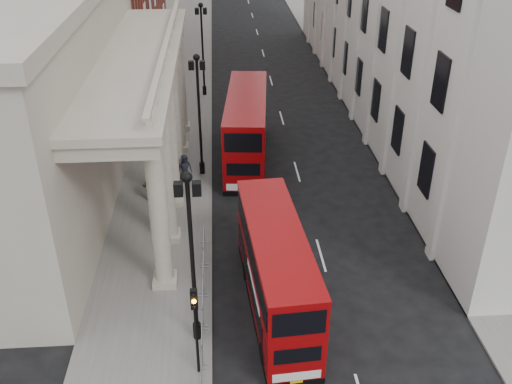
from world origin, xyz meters
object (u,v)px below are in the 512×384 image
pedestrian_b (149,187)px  pedestrian_c (185,168)px  lamp_post_south (192,249)px  lamp_post_north (202,43)px  pedestrian_a (161,180)px  bus_near (276,269)px  lamp_post_mid (199,108)px  traffic_light (195,317)px  bus_far (247,127)px

pedestrian_b → pedestrian_c: 3.25m
lamp_post_south → lamp_post_north: (0.00, 32.00, 0.00)m
pedestrian_a → pedestrian_c: bearing=12.8°
bus_near → pedestrian_a: bearing=114.3°
lamp_post_mid → lamp_post_north: size_ratio=1.00×
lamp_post_south → lamp_post_north: bearing=90.0°
lamp_post_south → bus_near: bearing=27.9°
traffic_light → pedestrian_b: 15.05m
bus_far → pedestrian_b: bearing=-133.0°
lamp_post_north → pedestrian_b: lamp_post_north is taller
lamp_post_mid → bus_near: size_ratio=0.82×
lamp_post_mid → bus_near: lamp_post_mid is taller
lamp_post_south → pedestrian_c: (-1.11, 14.99, -3.85)m
bus_near → pedestrian_c: size_ratio=5.41×
pedestrian_c → bus_near: bearing=-84.5°
bus_near → pedestrian_b: bus_near is taller
pedestrian_a → pedestrian_c: pedestrian_c is taller
pedestrian_b → traffic_light: bearing=110.1°
traffic_light → pedestrian_a: size_ratio=2.46×
lamp_post_mid → bus_far: 4.59m
lamp_post_north → bus_near: bearing=-83.0°
pedestrian_b → lamp_post_mid: bearing=-125.5°
lamp_post_mid → pedestrian_a: lamp_post_mid is taller
bus_far → lamp_post_north: bearing=108.4°
pedestrian_a → pedestrian_c: 2.12m
lamp_post_south → pedestrian_c: lamp_post_south is taller
pedestrian_c → pedestrian_b: bearing=-145.2°
lamp_post_mid → pedestrian_b: bearing=-132.8°
bus_near → pedestrian_a: size_ratio=5.80×
bus_near → lamp_post_north: bearing=92.7°
lamp_post_mid → traffic_light: bearing=-89.7°
bus_far → pedestrian_a: 7.67m
lamp_post_mid → bus_far: lamp_post_mid is taller
bus_far → pedestrian_c: bus_far is taller
lamp_post_north → lamp_post_south: bearing=-90.0°
traffic_light → lamp_post_mid: bearing=90.3°
lamp_post_south → bus_far: 18.69m
lamp_post_mid → bus_near: (3.69, -14.04, -2.65)m
bus_near → pedestrian_c: bus_near is taller
lamp_post_mid → lamp_post_south: bearing=-90.0°
lamp_post_north → bus_far: size_ratio=0.73×
bus_far → lamp_post_south: bearing=-94.7°
bus_near → bus_far: 16.31m
bus_near → pedestrian_b: bearing=118.9°
lamp_post_north → bus_near: size_ratio=0.82×
traffic_light → bus_near: (3.59, 3.97, -0.85)m
lamp_post_north → pedestrian_b: 20.12m
lamp_post_north → pedestrian_c: lamp_post_north is taller
lamp_post_mid → pedestrian_c: 4.13m
bus_far → pedestrian_c: 5.61m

